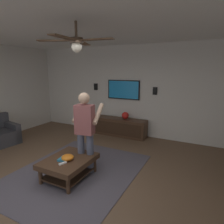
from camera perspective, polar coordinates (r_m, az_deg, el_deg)
The scene contains 16 objects.
ground_plane at distance 3.91m, azimuth -12.87°, elevation -20.13°, with size 8.51×8.51×0.00m, color brown.
wall_back_tv at distance 6.27m, azimuth 6.50°, elevation 6.00°, with size 0.10×7.29×2.80m, color silver.
ceiling_slab at distance 3.41m, azimuth -15.38°, elevation 25.07°, with size 6.79×7.29×0.10m, color white.
area_rug at distance 4.29m, azimuth -10.41°, elevation -16.80°, with size 2.90×2.29×0.01m, color #514C56.
armchair at distance 6.42m, azimuth -29.67°, elevation -5.65°, with size 0.91×0.91×0.82m.
coffee_table at distance 4.02m, azimuth -12.36°, elevation -14.33°, with size 1.00×0.80×0.40m.
media_console at distance 6.32m, azimuth 2.31°, elevation -4.33°, with size 0.45×1.70×0.55m.
tv at distance 6.31m, azimuth 3.33°, elevation 6.45°, with size 0.05×1.07×0.60m.
person_standing at distance 3.97m, azimuth -7.72°, elevation -4.59°, with size 0.60×0.61×1.64m.
bowl at distance 3.90m, azimuth -12.72°, elevation -12.66°, with size 0.23×0.23×0.11m, color orange.
remote_white at distance 3.79m, azimuth -14.01°, elevation -14.17°, with size 0.15×0.04×0.02m, color white.
book at distance 3.95m, azimuth -13.75°, elevation -12.96°, with size 0.22×0.16×0.04m, color teal.
vase_round at distance 6.18m, azimuth 3.84°, elevation -1.01°, with size 0.22×0.22×0.22m, color red.
wall_speaker_left at distance 5.98m, azimuth 12.29°, elevation 5.97°, with size 0.06×0.12×0.22m, color black.
wall_speaker_right at distance 6.79m, azimuth -4.70°, elevation 7.27°, with size 0.06×0.12×0.22m, color black.
ceiling_fan at distance 3.24m, azimuth -10.38°, elevation 19.15°, with size 1.19×1.17×0.46m.
Camera 1 is at (-2.49, -2.19, 2.07)m, focal length 31.69 mm.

